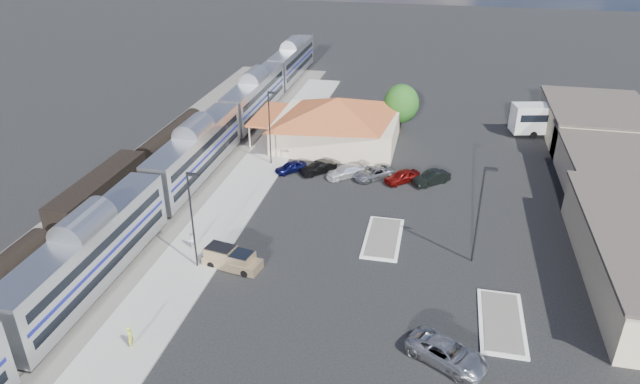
% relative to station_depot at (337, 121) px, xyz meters
% --- Properties ---
extents(ground, '(280.00, 280.00, 0.00)m').
position_rel_station_depot_xyz_m(ground, '(4.56, -24.00, -3.13)').
color(ground, black).
rests_on(ground, ground).
extents(railbed, '(16.00, 100.00, 0.12)m').
position_rel_station_depot_xyz_m(railbed, '(-16.44, -16.00, -3.07)').
color(railbed, '#4C4944').
rests_on(railbed, ground).
extents(platform, '(5.50, 92.00, 0.18)m').
position_rel_station_depot_xyz_m(platform, '(-7.44, -18.00, -3.04)').
color(platform, gray).
rests_on(platform, ground).
extents(passenger_train, '(3.00, 104.00, 5.55)m').
position_rel_station_depot_xyz_m(passenger_train, '(-13.44, -13.24, -0.26)').
color(passenger_train, silver).
rests_on(passenger_train, ground).
extents(freight_cars, '(2.80, 46.00, 4.00)m').
position_rel_station_depot_xyz_m(freight_cars, '(-19.44, -23.10, -1.21)').
color(freight_cars, black).
rests_on(freight_cars, ground).
extents(station_depot, '(18.35, 12.24, 6.20)m').
position_rel_station_depot_xyz_m(station_depot, '(0.00, 0.00, 0.00)').
color(station_depot, '#C1AD8D').
rests_on(station_depot, ground).
extents(buildings_east, '(14.40, 51.40, 4.80)m').
position_rel_station_depot_xyz_m(buildings_east, '(32.56, -9.72, -0.86)').
color(buildings_east, '#C6B28C').
rests_on(buildings_east, ground).
extents(traffic_island_south, '(3.30, 7.50, 0.21)m').
position_rel_station_depot_xyz_m(traffic_island_south, '(8.56, -22.00, -3.03)').
color(traffic_island_south, silver).
rests_on(traffic_island_south, ground).
extents(traffic_island_north, '(3.30, 7.50, 0.21)m').
position_rel_station_depot_xyz_m(traffic_island_north, '(18.56, -32.00, -3.03)').
color(traffic_island_north, silver).
rests_on(traffic_island_north, ground).
extents(lamp_plat_s, '(1.08, 0.25, 9.00)m').
position_rel_station_depot_xyz_m(lamp_plat_s, '(-6.34, -30.00, 2.21)').
color(lamp_plat_s, black).
rests_on(lamp_plat_s, ground).
extents(lamp_plat_n, '(1.08, 0.25, 9.00)m').
position_rel_station_depot_xyz_m(lamp_plat_n, '(-6.34, -8.00, 2.21)').
color(lamp_plat_n, black).
rests_on(lamp_plat_n, ground).
extents(lamp_lot, '(1.08, 0.25, 9.00)m').
position_rel_station_depot_xyz_m(lamp_lot, '(16.66, -24.00, 2.21)').
color(lamp_lot, black).
rests_on(lamp_lot, ground).
extents(tree_depot, '(4.71, 4.71, 6.63)m').
position_rel_station_depot_xyz_m(tree_depot, '(7.56, 6.00, 0.89)').
color(tree_depot, '#382314').
rests_on(tree_depot, ground).
extents(pickup_truck, '(5.31, 2.74, 1.75)m').
position_rel_station_depot_xyz_m(pickup_truck, '(-3.48, -29.36, -2.30)').
color(pickup_truck, tan).
rests_on(pickup_truck, ground).
extents(suv, '(6.19, 5.02, 1.57)m').
position_rel_station_depot_xyz_m(suv, '(14.61, -36.97, -2.35)').
color(suv, '#98999F').
rests_on(suv, ground).
extents(coach_bus, '(13.31, 5.74, 4.18)m').
position_rel_station_depot_xyz_m(coach_bus, '(28.56, 9.58, -0.73)').
color(coach_bus, white).
rests_on(coach_bus, ground).
extents(person_a, '(0.51, 0.68, 1.72)m').
position_rel_station_depot_xyz_m(person_a, '(-6.94, -40.28, -2.09)').
color(person_a, '#B0BD3B').
rests_on(person_a, platform).
extents(person_b, '(0.67, 0.84, 1.66)m').
position_rel_station_depot_xyz_m(person_b, '(-8.09, -27.44, -2.12)').
color(person_b, silver).
rests_on(person_b, platform).
extents(parked_car_a, '(3.73, 3.69, 1.27)m').
position_rel_station_depot_xyz_m(parked_car_a, '(-3.58, -9.60, -2.49)').
color(parked_car_a, '#0C0E3F').
rests_on(parked_car_a, ground).
extents(parked_car_b, '(4.17, 3.97, 1.41)m').
position_rel_station_depot_xyz_m(parked_car_b, '(-0.38, -9.30, -2.43)').
color(parked_car_b, black).
rests_on(parked_car_b, ground).
extents(parked_car_c, '(4.81, 4.38, 1.35)m').
position_rel_station_depot_xyz_m(parked_car_c, '(2.82, -9.60, -2.46)').
color(parked_car_c, white).
rests_on(parked_car_c, ground).
extents(parked_car_d, '(5.05, 4.82, 1.33)m').
position_rel_station_depot_xyz_m(parked_car_d, '(6.02, -9.30, -2.47)').
color(parked_car_d, gray).
rests_on(parked_car_d, ground).
extents(parked_car_e, '(4.27, 4.03, 1.43)m').
position_rel_station_depot_xyz_m(parked_car_e, '(9.22, -9.60, -2.42)').
color(parked_car_e, maroon).
rests_on(parked_car_e, ground).
extents(parked_car_f, '(4.31, 4.06, 1.45)m').
position_rel_station_depot_xyz_m(parked_car_f, '(12.42, -9.30, -2.41)').
color(parked_car_f, black).
rests_on(parked_car_f, ground).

